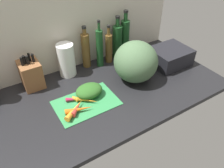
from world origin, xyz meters
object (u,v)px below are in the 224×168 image
at_px(carrot_5, 88,92).
at_px(paper_towel_roll, 66,60).
at_px(carrot_4, 75,100).
at_px(carrot_0, 85,100).
at_px(bottle_4, 125,37).
at_px(bottle_1, 100,48).
at_px(dish_rack, 170,56).
at_px(bottle_3, 117,41).
at_px(knife_block, 31,74).
at_px(carrot_3, 88,95).
at_px(carrot_1, 77,108).
at_px(bottle_0, 86,50).
at_px(carrot_2, 75,109).
at_px(bottle_2, 109,48).
at_px(cutting_board, 86,103).
at_px(winter_squash, 136,62).
at_px(carrot_6, 79,109).

distance_m(carrot_5, paper_towel_roll, 0.29).
distance_m(carrot_4, carrot_5, 0.10).
distance_m(carrot_0, carrot_4, 0.06).
bearing_deg(bottle_4, bottle_1, -170.01).
relative_size(bottle_1, dish_rack, 1.27).
xyz_separation_m(bottle_1, bottle_3, (0.18, 0.04, -0.01)).
distance_m(carrot_5, knife_block, 0.39).
bearing_deg(carrot_3, carrot_1, -146.75).
distance_m(carrot_1, bottle_0, 0.50).
height_order(knife_block, bottle_3, bottle_3).
xyz_separation_m(carrot_2, bottle_3, (0.55, 0.40, 0.11)).
bearing_deg(carrot_2, carrot_5, 38.07).
bearing_deg(bottle_2, carrot_1, -139.83).
relative_size(knife_block, bottle_4, 0.65).
distance_m(cutting_board, bottle_2, 0.51).
bearing_deg(bottle_3, bottle_0, 178.92).
relative_size(knife_block, bottle_3, 0.69).
distance_m(carrot_1, winter_squash, 0.49).
xyz_separation_m(paper_towel_roll, bottle_2, (0.34, -0.01, 0.00)).
xyz_separation_m(carrot_4, paper_towel_roll, (0.08, 0.30, 0.10)).
xyz_separation_m(bottle_3, dish_rack, (0.28, -0.29, -0.07)).
relative_size(carrot_2, carrot_5, 1.52).
height_order(carrot_5, winter_squash, winter_squash).
bearing_deg(carrot_6, cutting_board, 36.13).
xyz_separation_m(cutting_board, bottle_4, (0.53, 0.37, 0.15)).
bearing_deg(knife_block, winter_squash, -26.18).
relative_size(carrot_0, carrot_5, 1.42).
xyz_separation_m(carrot_5, bottle_3, (0.41, 0.29, 0.12)).
bearing_deg(carrot_3, cutting_board, -132.66).
bearing_deg(bottle_0, paper_towel_roll, -170.35).
bearing_deg(knife_block, carrot_5, -45.93).
distance_m(bottle_4, dish_rack, 0.37).
height_order(carrot_2, bottle_1, bottle_1).
bearing_deg(dish_rack, carrot_2, -172.46).
bearing_deg(bottle_3, winter_squash, -100.65).
bearing_deg(carrot_3, bottle_1, 49.43).
distance_m(knife_block, bottle_0, 0.41).
bearing_deg(carrot_5, paper_towel_roll, 94.13).
bearing_deg(carrot_2, carrot_6, -28.57).
bearing_deg(carrot_0, cutting_board, -68.30).
relative_size(bottle_2, bottle_3, 0.88).
relative_size(cutting_board, paper_towel_roll, 1.61).
relative_size(bottle_0, dish_rack, 1.13).
xyz_separation_m(carrot_4, winter_squash, (0.45, 0.00, 0.12)).
height_order(carrot_1, carrot_2, carrot_2).
bearing_deg(carrot_0, bottle_0, 61.74).
bearing_deg(winter_squash, bottle_3, 79.35).
bearing_deg(carrot_1, carrot_3, 33.25).
xyz_separation_m(cutting_board, carrot_6, (-0.07, -0.05, 0.02)).
distance_m(cutting_board, dish_rack, 0.74).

